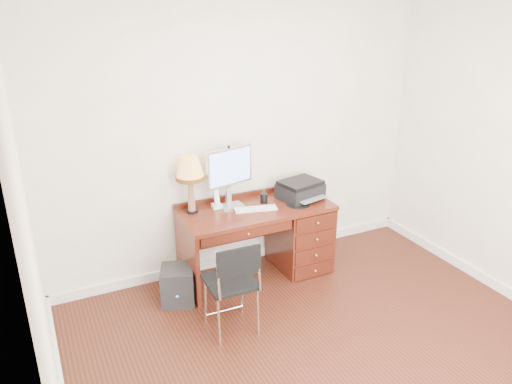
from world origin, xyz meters
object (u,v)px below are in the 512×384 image
printer (300,190)px  chair (234,279)px  leg_lamp (190,172)px  phone (217,202)px  desk (284,232)px  equipment_box (178,285)px  monitor (230,170)px

printer → chair: size_ratio=0.55×
leg_lamp → phone: size_ratio=2.92×
desk → phone: bearing=166.5°
chair → equipment_box: 0.79m
phone → equipment_box: bearing=-149.3°
monitor → printer: 0.78m
printer → leg_lamp: bearing=160.1°
desk → leg_lamp: size_ratio=2.69×
monitor → phone: 0.35m
printer → equipment_box: bearing=173.6°
desk → printer: size_ratio=3.12×
monitor → desk: bearing=-29.4°
leg_lamp → desk: bearing=-10.4°
phone → equipment_box: (-0.52, -0.28, -0.63)m
monitor → printer: (0.72, -0.13, -0.28)m
printer → leg_lamp: (-1.11, 0.14, 0.32)m
desk → equipment_box: 1.22m
leg_lamp → equipment_box: size_ratio=1.60×
leg_lamp → phone: bearing=-1.8°
printer → phone: (-0.86, 0.13, -0.04)m
monitor → equipment_box: size_ratio=1.69×
desk → chair: (-0.90, -0.77, 0.11)m
printer → phone: phone is taller
phone → desk: bearing=-11.4°
printer → chair: bearing=-156.4°
leg_lamp → chair: bearing=-88.6°
monitor → leg_lamp: size_ratio=1.06×
chair → equipment_box: bearing=116.4°
chair → leg_lamp: bearing=93.7°
printer → chair: 1.39m
printer → phone: 0.87m
monitor → chair: monitor is taller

